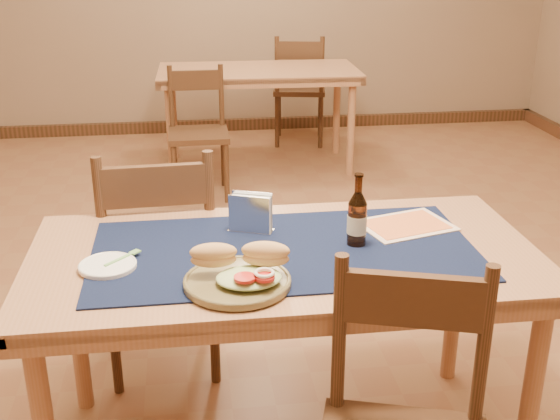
{
  "coord_description": "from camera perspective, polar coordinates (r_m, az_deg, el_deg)",
  "views": [
    {
      "loc": [
        -0.28,
        -2.78,
        1.68
      ],
      "look_at": [
        0.0,
        -0.7,
        0.85
      ],
      "focal_mm": 45.0,
      "sensor_mm": 36.0,
      "label": 1
    }
  ],
  "objects": [
    {
      "name": "chair_back_far",
      "position": [
        5.96,
        1.59,
        9.91
      ],
      "size": [
        0.49,
        0.49,
        0.92
      ],
      "color": "#4C2C1B",
      "rests_on": "ground"
    },
    {
      "name": "main_table",
      "position": [
        2.25,
        0.34,
        -5.26
      ],
      "size": [
        1.6,
        0.8,
        0.75
      ],
      "color": "#A26E4C",
      "rests_on": "ground"
    },
    {
      "name": "chair_back_near",
      "position": [
        4.78,
        -6.67,
        6.47
      ],
      "size": [
        0.4,
        0.4,
        0.86
      ],
      "color": "#4C2C1B",
      "rests_on": "ground"
    },
    {
      "name": "sandwich_plate",
      "position": [
        1.98,
        -3.23,
        -5.25
      ],
      "size": [
        0.31,
        0.31,
        0.12
      ],
      "color": "brown",
      "rests_on": "placemat"
    },
    {
      "name": "chair_main_far",
      "position": [
        2.79,
        -9.76,
        -3.71
      ],
      "size": [
        0.47,
        0.47,
        0.97
      ],
      "color": "#4C2C1B",
      "rests_on": "ground"
    },
    {
      "name": "beer_bottle",
      "position": [
        2.23,
        6.28,
        -0.7
      ],
      "size": [
        0.06,
        0.06,
        0.24
      ],
      "color": "#3F1F0B",
      "rests_on": "placemat"
    },
    {
      "name": "placemat",
      "position": [
        2.21,
        0.35,
        -3.29
      ],
      "size": [
        1.2,
        0.6,
        0.01
      ],
      "primitive_type": "cube",
      "color": "#0D1933",
      "rests_on": "main_table"
    },
    {
      "name": "menu_card",
      "position": [
        2.42,
        10.18,
        -1.21
      ],
      "size": [
        0.35,
        0.29,
        0.01
      ],
      "color": "beige",
      "rests_on": "placemat"
    },
    {
      "name": "napkin_holder",
      "position": [
        2.32,
        -2.4,
        -0.33
      ],
      "size": [
        0.16,
        0.1,
        0.13
      ],
      "color": "silver",
      "rests_on": "placemat"
    },
    {
      "name": "baseboard",
      "position": [
        3.24,
        -1.68,
        -8.68
      ],
      "size": [
        6.0,
        7.0,
        0.1
      ],
      "color": "#4C2C1B",
      "rests_on": "ground"
    },
    {
      "name": "side_plate",
      "position": [
        2.15,
        -13.84,
        -4.37
      ],
      "size": [
        0.17,
        0.17,
        0.01
      ],
      "color": "white",
      "rests_on": "placemat"
    },
    {
      "name": "room",
      "position": [
        2.81,
        -1.99,
        15.82
      ],
      "size": [
        6.04,
        7.04,
        2.84
      ],
      "color": "#8B5D3C",
      "rests_on": "ground"
    },
    {
      "name": "fork",
      "position": [
        2.18,
        -12.49,
        -3.71
      ],
      "size": [
        0.11,
        0.11,
        0.0
      ],
      "color": "#79BE68",
      "rests_on": "side_plate"
    },
    {
      "name": "back_table",
      "position": [
        5.29,
        -1.77,
        10.51
      ],
      "size": [
        1.48,
        0.77,
        0.75
      ],
      "color": "#A26E4C",
      "rests_on": "ground"
    }
  ]
}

